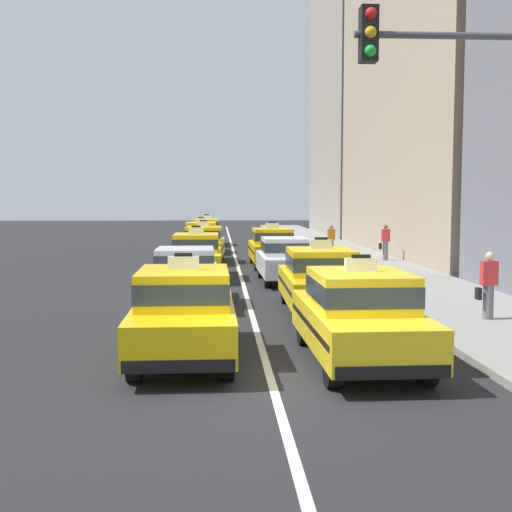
% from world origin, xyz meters
% --- Properties ---
extents(ground_plane, '(160.00, 160.00, 0.00)m').
position_xyz_m(ground_plane, '(0.00, 0.00, 0.00)').
color(ground_plane, '#232326').
extents(lane_stripe_left_right, '(0.14, 80.00, 0.01)m').
position_xyz_m(lane_stripe_left_right, '(0.00, 20.00, 0.00)').
color(lane_stripe_left_right, silver).
rests_on(lane_stripe_left_right, ground).
extents(sidewalk_curb, '(4.00, 90.00, 0.15)m').
position_xyz_m(sidewalk_curb, '(5.60, 15.00, 0.07)').
color(sidewalk_curb, gray).
rests_on(sidewalk_curb, ground).
extents(taxi_left_nearest, '(1.87, 4.58, 1.96)m').
position_xyz_m(taxi_left_nearest, '(-1.47, 2.07, 0.88)').
color(taxi_left_nearest, black).
rests_on(taxi_left_nearest, ground).
extents(sedan_left_second, '(1.82, 4.32, 1.58)m').
position_xyz_m(sedan_left_second, '(-1.76, 8.31, 0.85)').
color(sedan_left_second, black).
rests_on(sedan_left_second, ground).
extents(taxi_left_third, '(1.82, 4.56, 1.96)m').
position_xyz_m(taxi_left_third, '(-1.65, 14.24, 0.88)').
color(taxi_left_third, black).
rests_on(taxi_left_third, ground).
extents(taxi_left_fourth, '(1.99, 4.63, 1.96)m').
position_xyz_m(taxi_left_fourth, '(-1.52, 20.58, 0.88)').
color(taxi_left_fourth, black).
rests_on(taxi_left_fourth, ground).
extents(taxi_left_fifth, '(1.83, 4.57, 1.96)m').
position_xyz_m(taxi_left_fifth, '(-1.78, 26.11, 0.88)').
color(taxi_left_fifth, black).
rests_on(taxi_left_fifth, ground).
extents(taxi_left_sixth, '(1.96, 4.61, 1.96)m').
position_xyz_m(taxi_left_sixth, '(-1.58, 31.84, 0.88)').
color(taxi_left_sixth, black).
rests_on(taxi_left_sixth, ground).
extents(taxi_right_nearest, '(1.89, 4.59, 1.96)m').
position_xyz_m(taxi_right_nearest, '(1.65, 1.55, 0.88)').
color(taxi_right_nearest, black).
rests_on(taxi_right_nearest, ground).
extents(taxi_right_second, '(1.88, 4.59, 1.96)m').
position_xyz_m(taxi_right_second, '(1.76, 6.78, 0.88)').
color(taxi_right_second, black).
rests_on(taxi_right_second, ground).
extents(sedan_right_third, '(1.82, 4.33, 1.58)m').
position_xyz_m(sedan_right_third, '(1.49, 13.00, 0.85)').
color(sedan_right_third, black).
rests_on(sedan_right_third, ground).
extents(taxi_right_fourth, '(1.86, 4.58, 1.96)m').
position_xyz_m(taxi_right_fourth, '(1.48, 18.48, 0.88)').
color(taxi_right_fourth, black).
rests_on(taxi_right_fourth, ground).
extents(pedestrian_near_crosswalk, '(0.36, 0.24, 1.54)m').
position_xyz_m(pedestrian_near_crosswalk, '(4.60, 21.59, 0.93)').
color(pedestrian_near_crosswalk, slate).
rests_on(pedestrian_near_crosswalk, sidewalk_curb).
extents(pedestrian_by_storefront, '(0.47, 0.24, 1.56)m').
position_xyz_m(pedestrian_by_storefront, '(5.39, 4.89, 0.93)').
color(pedestrian_by_storefront, slate).
rests_on(pedestrian_by_storefront, sidewalk_curb).
extents(pedestrian_trailing, '(0.47, 0.24, 1.63)m').
position_xyz_m(pedestrian_trailing, '(6.73, 19.54, 0.96)').
color(pedestrian_trailing, slate).
rests_on(pedestrian_trailing, sidewalk_curb).
extents(traffic_light_pole, '(2.87, 0.33, 5.58)m').
position_xyz_m(traffic_light_pole, '(2.89, -0.66, 3.82)').
color(traffic_light_pole, '#47474C').
rests_on(traffic_light_pole, ground).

